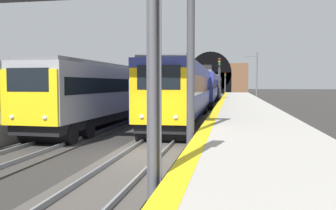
{
  "coord_description": "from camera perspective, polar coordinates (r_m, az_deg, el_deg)",
  "views": [
    {
      "loc": [
        -12.63,
        -3.25,
        2.76
      ],
      "look_at": [
        6.66,
        0.29,
        1.53
      ],
      "focal_mm": 37.06,
      "sensor_mm": 36.0,
      "label": 1
    }
  ],
  "objects": [
    {
      "name": "track_main_line",
      "position": [
        13.32,
        -4.0,
        -8.21
      ],
      "size": [
        160.0,
        2.68,
        0.21
      ],
      "color": "#4C4742",
      "rests_on": "ground_plane"
    },
    {
      "name": "railway_signal_mid",
      "position": [
        41.32,
        8.44,
        4.53
      ],
      "size": [
        0.39,
        0.38,
        5.79
      ],
      "rotation": [
        0.0,
        0.0,
        3.14
      ],
      "color": "#38383D",
      "rests_on": "ground_plane"
    },
    {
      "name": "platform_right_edge_strip",
      "position": [
        12.79,
        5.93,
        -4.38
      ],
      "size": [
        112.0,
        0.5,
        0.01
      ],
      "primitive_type": "cube",
      "color": "yellow",
      "rests_on": "platform_right"
    },
    {
      "name": "tunnel_portal",
      "position": [
        93.37,
        7.01,
        4.36
      ],
      "size": [
        2.15,
        19.61,
        11.11
      ],
      "color": "brown",
      "rests_on": "ground_plane"
    },
    {
      "name": "train_adjacent_platform",
      "position": [
        43.17,
        -0.08,
        2.91
      ],
      "size": [
        59.49,
        3.26,
        4.81
      ],
      "rotation": [
        0.0,
        0.0,
        3.11
      ],
      "color": "gray",
      "rests_on": "ground_plane"
    },
    {
      "name": "platform_right",
      "position": [
        12.87,
        14.85,
        -6.68
      ],
      "size": [
        112.0,
        4.48,
        0.99
      ],
      "primitive_type": "cube",
      "color": "#ADA89E",
      "rests_on": "ground_plane"
    },
    {
      "name": "track_adjacent_line",
      "position": [
        15.11,
        -21.26,
        -7.03
      ],
      "size": [
        160.0,
        2.7,
        0.21
      ],
      "color": "#383533",
      "rests_on": "ground_plane"
    },
    {
      "name": "railway_signal_near",
      "position": [
        6.43,
        -2.58,
        10.24
      ],
      "size": [
        0.39,
        0.38,
        5.86
      ],
      "rotation": [
        0.0,
        0.0,
        3.14
      ],
      "color": "#4C4C54",
      "rests_on": "ground_plane"
    },
    {
      "name": "ground_plane",
      "position": [
        13.33,
        -4.0,
        -8.39
      ],
      "size": [
        320.0,
        320.0,
        0.0
      ],
      "primitive_type": "plane",
      "color": "#302D2B"
    },
    {
      "name": "overhead_signal_gantry",
      "position": [
        13.61,
        -14.24,
        13.52
      ],
      "size": [
        0.7,
        8.53,
        6.78
      ],
      "color": "#3F3F47",
      "rests_on": "ground_plane"
    },
    {
      "name": "railway_signal_far",
      "position": [
        79.37,
        9.38,
        3.81
      ],
      "size": [
        0.39,
        0.38,
        5.18
      ],
      "rotation": [
        0.0,
        0.0,
        3.14
      ],
      "color": "#4C4C54",
      "rests_on": "ground_plane"
    },
    {
      "name": "catenary_mast_near",
      "position": [
        52.99,
        14.36,
        4.57
      ],
      "size": [
        0.22,
        1.93,
        7.35
      ],
      "color": "#595B60",
      "rests_on": "ground_plane"
    },
    {
      "name": "train_main_approaching",
      "position": [
        42.72,
        6.04,
        2.97
      ],
      "size": [
        56.49,
        3.06,
        5.0
      ],
      "rotation": [
        0.0,
        0.0,
        3.16
      ],
      "color": "navy",
      "rests_on": "ground_plane"
    }
  ]
}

